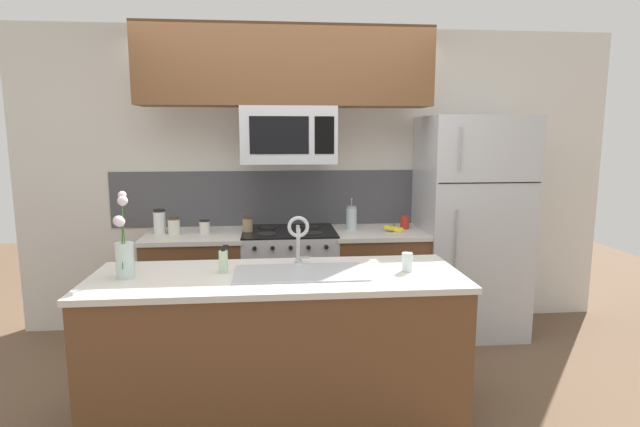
{
  "coord_description": "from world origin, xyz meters",
  "views": [
    {
      "loc": [
        -0.13,
        -3.14,
        1.7
      ],
      "look_at": [
        0.2,
        0.27,
        1.16
      ],
      "focal_mm": 28.0,
      "sensor_mm": 36.0,
      "label": 1
    }
  ],
  "objects_px": {
    "refrigerator": "(469,226)",
    "coffee_tin": "(405,222)",
    "stove_range": "(290,284)",
    "french_press": "(351,218)",
    "dish_soap_bottle": "(223,261)",
    "flower_vase": "(124,253)",
    "storage_jar_medium": "(174,226)",
    "sink_faucet": "(298,233)",
    "storage_jar_tall": "(160,221)",
    "storage_jar_squat": "(248,225)",
    "spare_glass": "(407,262)",
    "storage_jar_short": "(205,226)",
    "banana_bunch": "(394,229)",
    "microwave": "(288,135)"
  },
  "relations": [
    {
      "from": "storage_jar_squat",
      "to": "flower_vase",
      "type": "height_order",
      "value": "flower_vase"
    },
    {
      "from": "storage_jar_squat",
      "to": "dish_soap_bottle",
      "type": "xyz_separation_m",
      "value": [
        -0.08,
        -1.18,
        0.0
      ]
    },
    {
      "from": "banana_bunch",
      "to": "french_press",
      "type": "distance_m",
      "value": 0.37
    },
    {
      "from": "microwave",
      "to": "french_press",
      "type": "bearing_deg",
      "value": 8.73
    },
    {
      "from": "storage_jar_squat",
      "to": "sink_faucet",
      "type": "xyz_separation_m",
      "value": [
        0.36,
        -1.04,
        0.13
      ]
    },
    {
      "from": "microwave",
      "to": "stove_range",
      "type": "bearing_deg",
      "value": 90.16
    },
    {
      "from": "refrigerator",
      "to": "storage_jar_tall",
      "type": "height_order",
      "value": "refrigerator"
    },
    {
      "from": "sink_faucet",
      "to": "refrigerator",
      "type": "bearing_deg",
      "value": 35.26
    },
    {
      "from": "coffee_tin",
      "to": "spare_glass",
      "type": "height_order",
      "value": "same"
    },
    {
      "from": "banana_bunch",
      "to": "coffee_tin",
      "type": "distance_m",
      "value": 0.16
    },
    {
      "from": "storage_jar_short",
      "to": "spare_glass",
      "type": "distance_m",
      "value": 1.86
    },
    {
      "from": "storage_jar_tall",
      "to": "banana_bunch",
      "type": "relative_size",
      "value": 1.03
    },
    {
      "from": "sink_faucet",
      "to": "spare_glass",
      "type": "xyz_separation_m",
      "value": [
        0.62,
        -0.21,
        -0.14
      ]
    },
    {
      "from": "stove_range",
      "to": "spare_glass",
      "type": "distance_m",
      "value": 1.51
    },
    {
      "from": "storage_jar_short",
      "to": "flower_vase",
      "type": "bearing_deg",
      "value": -101.84
    },
    {
      "from": "refrigerator",
      "to": "flower_vase",
      "type": "relative_size",
      "value": 3.87
    },
    {
      "from": "microwave",
      "to": "banana_bunch",
      "type": "xyz_separation_m",
      "value": [
        0.87,
        -0.04,
        -0.77
      ]
    },
    {
      "from": "stove_range",
      "to": "coffee_tin",
      "type": "xyz_separation_m",
      "value": [
        0.98,
        0.05,
        0.5
      ]
    },
    {
      "from": "refrigerator",
      "to": "storage_jar_medium",
      "type": "xyz_separation_m",
      "value": [
        -2.47,
        -0.04,
        0.05
      ]
    },
    {
      "from": "microwave",
      "to": "storage_jar_tall",
      "type": "relative_size",
      "value": 3.78
    },
    {
      "from": "storage_jar_tall",
      "to": "dish_soap_bottle",
      "type": "xyz_separation_m",
      "value": [
        0.62,
        -1.23,
        -0.03
      ]
    },
    {
      "from": "storage_jar_medium",
      "to": "flower_vase",
      "type": "distance_m",
      "value": 1.23
    },
    {
      "from": "coffee_tin",
      "to": "stove_range",
      "type": "bearing_deg",
      "value": -177.09
    },
    {
      "from": "storage_jar_squat",
      "to": "storage_jar_short",
      "type": "bearing_deg",
      "value": 172.92
    },
    {
      "from": "storage_jar_short",
      "to": "spare_glass",
      "type": "xyz_separation_m",
      "value": [
        1.33,
        -1.3,
        0.0
      ]
    },
    {
      "from": "storage_jar_short",
      "to": "french_press",
      "type": "xyz_separation_m",
      "value": [
        1.22,
        0.03,
        0.05
      ]
    },
    {
      "from": "stove_range",
      "to": "microwave",
      "type": "height_order",
      "value": "microwave"
    },
    {
      "from": "microwave",
      "to": "flower_vase",
      "type": "distance_m",
      "value": 1.68
    },
    {
      "from": "storage_jar_squat",
      "to": "coffee_tin",
      "type": "bearing_deg",
      "value": 2.68
    },
    {
      "from": "storage_jar_short",
      "to": "spare_glass",
      "type": "relative_size",
      "value": 0.94
    },
    {
      "from": "french_press",
      "to": "sink_faucet",
      "type": "distance_m",
      "value": 1.23
    },
    {
      "from": "banana_bunch",
      "to": "flower_vase",
      "type": "height_order",
      "value": "flower_vase"
    },
    {
      "from": "storage_jar_medium",
      "to": "sink_faucet",
      "type": "relative_size",
      "value": 0.44
    },
    {
      "from": "storage_jar_short",
      "to": "dish_soap_bottle",
      "type": "bearing_deg",
      "value": -77.7
    },
    {
      "from": "storage_jar_short",
      "to": "spare_glass",
      "type": "bearing_deg",
      "value": -44.23
    },
    {
      "from": "storage_jar_short",
      "to": "coffee_tin",
      "type": "distance_m",
      "value": 1.67
    },
    {
      "from": "storage_jar_tall",
      "to": "french_press",
      "type": "distance_m",
      "value": 1.57
    },
    {
      "from": "microwave",
      "to": "storage_jar_short",
      "type": "relative_size",
      "value": 7.14
    },
    {
      "from": "dish_soap_bottle",
      "to": "flower_vase",
      "type": "xyz_separation_m",
      "value": [
        -0.54,
        -0.06,
        0.08
      ]
    },
    {
      "from": "flower_vase",
      "to": "french_press",
      "type": "bearing_deg",
      "value": 41.42
    },
    {
      "from": "stove_range",
      "to": "coffee_tin",
      "type": "distance_m",
      "value": 1.11
    },
    {
      "from": "french_press",
      "to": "sink_faucet",
      "type": "bearing_deg",
      "value": -114.38
    },
    {
      "from": "refrigerator",
      "to": "coffee_tin",
      "type": "bearing_deg",
      "value": 176.92
    },
    {
      "from": "stove_range",
      "to": "sink_faucet",
      "type": "relative_size",
      "value": 3.04
    },
    {
      "from": "stove_range",
      "to": "french_press",
      "type": "distance_m",
      "value": 0.76
    },
    {
      "from": "refrigerator",
      "to": "sink_faucet",
      "type": "distance_m",
      "value": 1.87
    },
    {
      "from": "storage_jar_squat",
      "to": "french_press",
      "type": "xyz_separation_m",
      "value": [
        0.86,
        0.07,
        0.03
      ]
    },
    {
      "from": "storage_jar_squat",
      "to": "spare_glass",
      "type": "height_order",
      "value": "storage_jar_squat"
    },
    {
      "from": "banana_bunch",
      "to": "french_press",
      "type": "relative_size",
      "value": 0.71
    },
    {
      "from": "storage_jar_medium",
      "to": "sink_faucet",
      "type": "distance_m",
      "value": 1.41
    }
  ]
}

